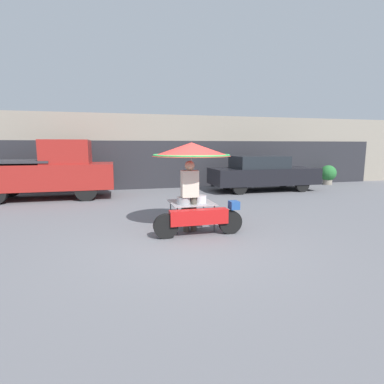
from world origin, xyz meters
The scene contains 7 objects.
ground_plane centered at (0.00, 0.00, 0.00)m, with size 36.00×36.00×0.00m, color slate.
shopfront_building centered at (0.00, 8.91, 1.66)m, with size 28.00×2.06×3.35m.
vendor_motorcycle_cart centered at (0.31, 0.89, 1.58)m, with size 1.98×1.82×2.02m.
vendor_person centered at (0.20, 0.72, 0.91)m, with size 0.38×0.22×1.62m.
parked_car centered at (4.79, 6.10, 0.78)m, with size 4.62×1.79×1.51m.
pickup_truck centered at (-3.78, 6.16, 1.02)m, with size 4.83×1.82×2.17m.
potted_plant centered at (9.01, 7.16, 0.55)m, with size 0.79×0.79×0.98m.
Camera 1 is at (-1.40, -5.77, 1.94)m, focal length 28.00 mm.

